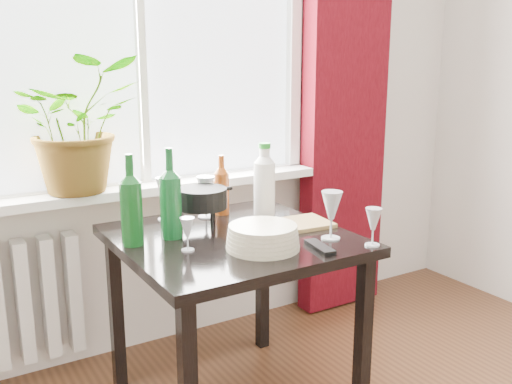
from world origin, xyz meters
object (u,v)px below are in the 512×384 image
plate_stack (263,237)px  cutting_board (294,225)px  potted_plant (78,124)px  wineglass_front_left (187,234)px  table (233,258)px  wine_bottle_right (170,193)px  fondue_pot (202,207)px  wineglass_far_right (373,227)px  bottle_amber (222,184)px  wineglass_back_center (206,196)px  wine_bottle_left (131,199)px  wineglass_back_left (165,198)px  cleaning_bottle (264,178)px  tv_remote (320,247)px  wineglass_front_right (331,215)px

plate_stack → cutting_board: (0.25, 0.17, -0.03)m
potted_plant → wineglass_front_left: (0.19, -0.68, -0.33)m
plate_stack → table: bearing=94.9°
potted_plant → cutting_board: 1.00m
wine_bottle_right → fondue_pot: size_ratio=1.50×
wineglass_far_right → cutting_board: size_ratio=0.49×
bottle_amber → plate_stack: size_ratio=1.00×
potted_plant → wineglass_back_center: 0.62m
wine_bottle_left → wineglass_back_left: (0.23, 0.24, -0.08)m
wineglass_back_center → bottle_amber: bearing=10.5°
wine_bottle_right → table: bearing=-24.3°
cutting_board → cleaning_bottle: bearing=91.6°
wineglass_front_left → tv_remote: bearing=-29.2°
potted_plant → tv_remote: bearing=-56.7°
wineglass_far_right → wineglass_front_left: bearing=153.8°
wineglass_back_left → table: bearing=-67.6°
wine_bottle_left → table: bearing=-13.9°
wine_bottle_right → cleaning_bottle: wine_bottle_right is taller
bottle_amber → wineglass_front_left: size_ratio=2.15×
wine_bottle_right → cutting_board: wine_bottle_right is taller
wineglass_back_left → fondue_pot: bearing=-60.0°
fondue_pot → wine_bottle_left: bearing=-164.1°
wineglass_back_left → plate_stack: 0.55m
wine_bottle_left → wineglass_far_right: (0.74, -0.47, -0.10)m
bottle_amber → wineglass_back_center: 0.10m
cleaning_bottle → wineglass_back_center: bearing=159.2°
wine_bottle_right → wineglass_back_left: (0.07, 0.24, -0.08)m
potted_plant → wine_bottle_left: size_ratio=1.69×
wineglass_far_right → wineglass_back_center: size_ratio=0.78×
tv_remote → wineglass_far_right: bearing=-10.5°
wineglass_back_left → cutting_board: bearing=-41.5°
table → bottle_amber: size_ratio=3.18×
cleaning_bottle → wineglass_back_left: size_ratio=1.74×
wineglass_front_right → bottle_amber: bearing=109.5°
wineglass_far_right → wineglass_back_left: bearing=125.9°
cutting_board → bottle_amber: bearing=116.4°
bottle_amber → wineglass_front_right: 0.56m
wine_bottle_left → wineglass_front_right: 0.74m
bottle_amber → wineglass_front_left: bearing=-131.8°
wineglass_front_right → cutting_board: size_ratio=0.64×
plate_stack → wine_bottle_right: bearing=128.0°
bottle_amber → cutting_board: size_ratio=0.89×
wineglass_far_right → wineglass_back_center: 0.74m
table → wineglass_front_right: bearing=-38.3°
cutting_board → wine_bottle_right: bearing=165.7°
tv_remote → table: bearing=129.9°
plate_stack → wineglass_back_center: bearing=88.9°
wine_bottle_left → wine_bottle_right: (0.16, 0.00, 0.00)m
potted_plant → bottle_amber: (0.52, -0.31, -0.26)m
cleaning_bottle → plate_stack: size_ratio=1.22×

